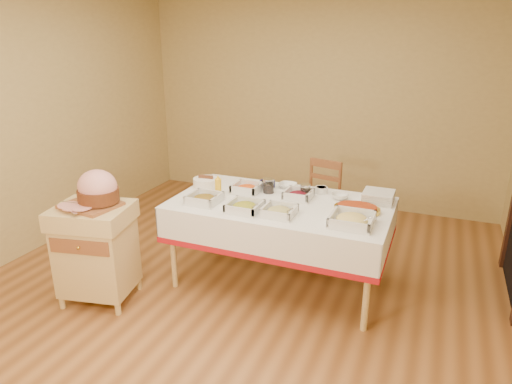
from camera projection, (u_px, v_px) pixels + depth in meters
room_shell at (232, 144)px, 3.51m from camera, size 5.00×5.00×5.00m
dining_table at (280, 220)px, 3.89m from camera, size 1.82×1.02×0.76m
butcher_cart at (96, 248)px, 3.68m from camera, size 0.67×0.59×0.82m
dining_chair at (319, 202)px, 4.75m from camera, size 0.46×0.44×0.87m
ham_on_board at (97, 191)px, 3.54m from camera, size 0.44×0.42×0.29m
serving_dish_a at (204, 199)px, 3.82m from camera, size 0.26×0.26×0.11m
serving_dish_b at (245, 207)px, 3.65m from camera, size 0.26×0.26×0.11m
serving_dish_c at (279, 211)px, 3.56m from camera, size 0.25×0.25×0.10m
serving_dish_d at (352, 220)px, 3.38m from camera, size 0.31×0.31×0.12m
serving_dish_e at (247, 188)px, 4.08m from camera, size 0.25×0.24×0.11m
serving_dish_f at (298, 195)px, 3.92m from camera, size 0.24×0.23×0.11m
small_bowl_left at (212, 179)px, 4.37m from camera, size 0.11×0.11×0.05m
small_bowl_mid at (267, 183)px, 4.21m from camera, size 0.14×0.14×0.06m
small_bowl_right at (321, 190)px, 4.05m from camera, size 0.11×0.11×0.06m
bowl_white_imported at (288, 185)px, 4.20m from camera, size 0.17×0.17×0.04m
bowl_small_imported at (340, 196)px, 3.91m from camera, size 0.19×0.19×0.05m
preserve_jar_left at (269, 186)px, 4.05m from camera, size 0.10×0.10×0.13m
preserve_jar_right at (305, 191)px, 3.95m from camera, size 0.09×0.09×0.12m
mustard_bottle at (218, 186)px, 4.00m from camera, size 0.06×0.06×0.18m
bread_basket at (206, 182)px, 4.21m from camera, size 0.23×0.23×0.10m
plate_stack at (378, 197)px, 3.83m from camera, size 0.25×0.25×0.09m
brass_platter at (357, 208)px, 3.64m from camera, size 0.37×0.27×0.05m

